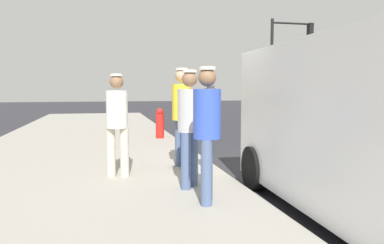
# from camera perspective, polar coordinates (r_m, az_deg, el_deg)

# --- Properties ---
(ground_plane) EXTENTS (80.00, 80.00, 0.00)m
(ground_plane) POSITION_cam_1_polar(r_m,az_deg,el_deg) (7.00, 12.61, -8.02)
(ground_plane) COLOR #2D2D33
(sidewalk_slab) EXTENTS (5.00, 32.00, 0.15)m
(sidewalk_slab) POSITION_cam_1_polar(r_m,az_deg,el_deg) (6.34, -17.63, -8.82)
(sidewalk_slab) COLOR #9E998E
(sidewalk_slab) RESTS_ON ground
(parking_meter_near) EXTENTS (0.14, 0.18, 1.52)m
(parking_meter_near) POSITION_cam_1_polar(r_m,az_deg,el_deg) (5.96, 2.81, 1.31)
(parking_meter_near) COLOR gray
(parking_meter_near) RESTS_ON sidewalk_slab
(pedestrian_in_white) EXTENTS (0.35, 0.34, 1.66)m
(pedestrian_in_white) POSITION_cam_1_polar(r_m,az_deg,el_deg) (6.13, -11.27, 0.53)
(pedestrian_in_white) COLOR beige
(pedestrian_in_white) RESTS_ON sidewalk_slab
(pedestrian_in_gray) EXTENTS (0.34, 0.34, 1.69)m
(pedestrian_in_gray) POSITION_cam_1_polar(r_m,az_deg,el_deg) (5.34, -0.38, 0.18)
(pedestrian_in_gray) COLOR #4C608C
(pedestrian_in_gray) RESTS_ON sidewalk_slab
(pedestrian_in_blue) EXTENTS (0.34, 0.35, 1.69)m
(pedestrian_in_blue) POSITION_cam_1_polar(r_m,az_deg,el_deg) (4.62, 2.29, -0.59)
(pedestrian_in_blue) COLOR #4C608C
(pedestrian_in_blue) RESTS_ON sidewalk_slab
(pedestrian_in_yellow) EXTENTS (0.34, 0.35, 1.79)m
(pedestrian_in_yellow) POSITION_cam_1_polar(r_m,az_deg,el_deg) (6.75, -1.58, 1.78)
(pedestrian_in_yellow) COLOR #4C608C
(pedestrian_in_yellow) RESTS_ON sidewalk_slab
(traffic_light_corner) EXTENTS (2.48, 0.42, 5.20)m
(traffic_light_corner) POSITION_cam_1_polar(r_m,az_deg,el_deg) (20.92, 14.10, 10.30)
(traffic_light_corner) COLOR black
(traffic_light_corner) RESTS_ON ground
(fire_hydrant) EXTENTS (0.24, 0.24, 0.86)m
(fire_hydrant) POSITION_cam_1_polar(r_m,az_deg,el_deg) (10.81, -4.89, -0.24)
(fire_hydrant) COLOR red
(fire_hydrant) RESTS_ON sidewalk_slab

